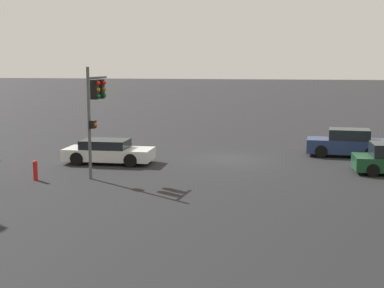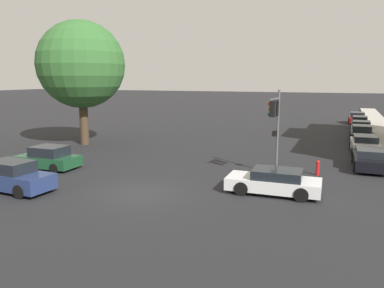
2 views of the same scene
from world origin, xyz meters
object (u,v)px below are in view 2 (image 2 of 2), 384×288
object	(u,v)px
traffic_signal	(275,118)
crossing_car_0	(13,177)
parked_car_0	(369,159)
parked_car_2	(361,134)
parked_car_3	(361,129)
street_tree	(81,65)
crossing_car_2	(48,158)
fire_hydrant	(318,167)
parked_car_5	(357,118)
crossing_car_1	(274,182)
parked_car_1	(365,145)
parked_car_4	(360,123)

from	to	relation	value
traffic_signal	crossing_car_0	xyz separation A→B (m)	(-12.06, -7.92, -2.80)
crossing_car_0	traffic_signal	bearing A→B (deg)	36.25
parked_car_0	parked_car_2	world-z (taller)	parked_car_2
parked_car_3	street_tree	bearing A→B (deg)	125.24
crossing_car_2	parked_car_3	size ratio (longest dim) A/B	0.98
crossing_car_0	fire_hydrant	bearing A→B (deg)	35.40
traffic_signal	parked_car_5	bearing A→B (deg)	-93.61
parked_car_3	fire_hydrant	world-z (taller)	parked_car_3
crossing_car_1	parked_car_1	bearing A→B (deg)	-111.55
parked_car_4	parked_car_0	bearing A→B (deg)	-178.75
crossing_car_2	parked_car_3	bearing A→B (deg)	-131.72
crossing_car_1	fire_hydrant	distance (m)	5.01
parked_car_1	parked_car_5	bearing A→B (deg)	-2.17
crossing_car_0	crossing_car_2	size ratio (longest dim) A/B	1.08
crossing_car_1	parked_car_0	size ratio (longest dim) A/B	1.00
traffic_signal	parked_car_5	world-z (taller)	traffic_signal
parked_car_2	parked_car_5	distance (m)	15.86
traffic_signal	parked_car_2	xyz separation A→B (m)	(5.38, 15.15, -2.79)
parked_car_3	parked_car_1	bearing A→B (deg)	-178.47
street_tree	parked_car_3	size ratio (longest dim) A/B	2.57
crossing_car_1	parked_car_4	world-z (taller)	parked_car_4
traffic_signal	parked_car_2	world-z (taller)	traffic_signal
street_tree	crossing_car_1	world-z (taller)	street_tree
crossing_car_0	parked_car_1	world-z (taller)	crossing_car_0
street_tree	parked_car_5	xyz separation A→B (m)	(22.95, 26.04, -6.23)
parked_car_1	fire_hydrant	bearing A→B (deg)	158.68
fire_hydrant	crossing_car_2	bearing A→B (deg)	-164.22
crossing_car_2	parked_car_5	distance (m)	39.44
parked_car_0	parked_car_2	distance (m)	10.76
crossing_car_0	crossing_car_1	world-z (taller)	crossing_car_0
crossing_car_1	parked_car_2	xyz separation A→B (m)	(4.74, 18.50, 0.13)
street_tree	crossing_car_1	distance (m)	20.91
parked_car_3	parked_car_5	bearing A→B (deg)	2.49
street_tree	parked_car_1	size ratio (longest dim) A/B	2.41
crossing_car_2	parked_car_1	size ratio (longest dim) A/B	0.92
fire_hydrant	parked_car_5	bearing A→B (deg)	84.20
parked_car_2	street_tree	bearing A→B (deg)	113.75
crossing_car_2	fire_hydrant	size ratio (longest dim) A/B	4.43
parked_car_1	crossing_car_2	bearing A→B (deg)	122.04
street_tree	crossing_car_2	xyz separation A→B (m)	(3.52, -8.29, -6.26)
parked_car_4	fire_hydrant	world-z (taller)	parked_car_4
parked_car_2	parked_car_3	world-z (taller)	parked_car_2
crossing_car_2	fire_hydrant	bearing A→B (deg)	-166.00
parked_car_0	parked_car_5	size ratio (longest dim) A/B	1.18
parked_car_0	parked_car_3	size ratio (longest dim) A/B	1.13
street_tree	crossing_car_1	bearing A→B (deg)	-24.66
crossing_car_2	parked_car_3	xyz separation A→B (m)	(19.49, 23.27, 0.03)
parked_car_3	parked_car_5	world-z (taller)	parked_car_3
crossing_car_1	fire_hydrant	xyz separation A→B (m)	(1.82, 4.66, -0.13)
street_tree	crossing_car_0	world-z (taller)	street_tree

